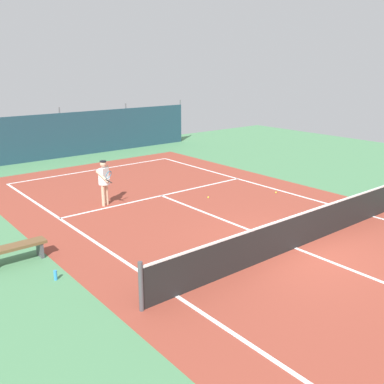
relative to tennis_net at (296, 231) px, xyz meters
The scene contains 10 objects.
ground_plane 0.51m from the tennis_net, ahead, with size 36.00×36.00×0.00m, color #4C8456.
court_surface 0.51m from the tennis_net, ahead, with size 11.02×26.60×0.01m.
tennis_net is the anchor object (origin of this frame).
back_fence 16.17m from the tennis_net, 90.00° to the left, with size 16.30×0.98×2.70m.
tennis_player 7.09m from the tennis_net, 108.44° to the left, with size 0.56×0.83×1.64m.
tennis_ball_near_player 5.21m from the tennis_net, 76.50° to the left, with size 0.07×0.07×0.07m, color #CCDB33.
tennis_ball_midcourt 5.37m from the tennis_net, 45.99° to the left, with size 0.07×0.07×0.07m, color #CCDB33.
parked_car 19.17m from the tennis_net, 83.71° to the left, with size 2.23×4.31×1.68m.
courtside_bench 7.43m from the tennis_net, 148.14° to the left, with size 1.60×0.40×0.49m.
water_bottle 6.35m from the tennis_net, 157.71° to the left, with size 0.08×0.08×0.24m, color #338CD8.
Camera 1 is at (-9.17, -6.77, 4.88)m, focal length 40.51 mm.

